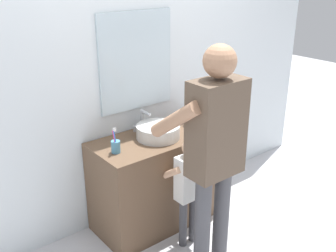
% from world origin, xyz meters
% --- Properties ---
extents(ground_plane, '(14.00, 14.00, 0.00)m').
position_xyz_m(ground_plane, '(0.00, 0.00, 0.00)').
color(ground_plane, silver).
extents(back_wall, '(4.40, 0.10, 2.70)m').
position_xyz_m(back_wall, '(0.00, 0.62, 1.35)').
color(back_wall, silver).
rests_on(back_wall, ground).
extents(vanity_cabinet, '(1.10, 0.54, 0.81)m').
position_xyz_m(vanity_cabinet, '(0.00, 0.30, 0.41)').
color(vanity_cabinet, brown).
rests_on(vanity_cabinet, ground).
extents(sink_basin, '(0.36, 0.36, 0.11)m').
position_xyz_m(sink_basin, '(0.00, 0.28, 0.87)').
color(sink_basin, silver).
rests_on(sink_basin, vanity_cabinet).
extents(faucet, '(0.18, 0.14, 0.18)m').
position_xyz_m(faucet, '(0.00, 0.50, 0.89)').
color(faucet, '#B7BABF').
rests_on(faucet, vanity_cabinet).
extents(toothbrush_cup, '(0.07, 0.07, 0.21)m').
position_xyz_m(toothbrush_cup, '(-0.42, 0.26, 0.86)').
color(toothbrush_cup, '#4C8EB2').
rests_on(toothbrush_cup, vanity_cabinet).
extents(soap_bottle, '(0.06, 0.06, 0.16)m').
position_xyz_m(soap_bottle, '(0.39, 0.34, 0.88)').
color(soap_bottle, '#B27FC6').
rests_on(soap_bottle, vanity_cabinet).
extents(child_toddler, '(0.28, 0.28, 0.92)m').
position_xyz_m(child_toddler, '(0.00, -0.10, 0.55)').
color(child_toddler, '#47474C').
rests_on(child_toddler, ground).
extents(adult_parent, '(0.52, 0.55, 1.68)m').
position_xyz_m(adult_parent, '(-0.02, -0.38, 1.01)').
color(adult_parent, '#47474C').
rests_on(adult_parent, ground).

